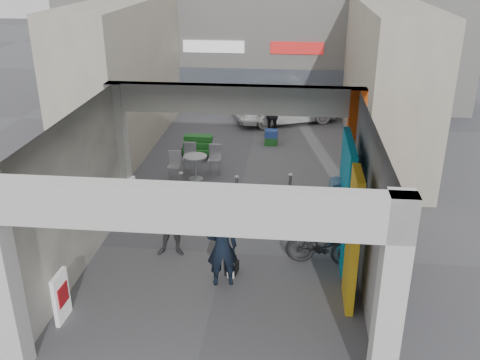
# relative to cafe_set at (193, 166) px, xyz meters

# --- Properties ---
(ground) EXTENTS (90.00, 90.00, 0.00)m
(ground) POSITION_rel_cafe_set_xyz_m (1.58, -4.58, -0.33)
(ground) COLOR #545459
(ground) RESTS_ON ground
(arcade_canopy) EXTENTS (6.40, 6.45, 6.40)m
(arcade_canopy) POSITION_rel_cafe_set_xyz_m (2.12, -5.40, 1.98)
(arcade_canopy) COLOR beige
(arcade_canopy) RESTS_ON ground
(far_building) EXTENTS (18.00, 4.08, 8.00)m
(far_building) POSITION_rel_cafe_set_xyz_m (1.58, 9.42, 3.67)
(far_building) COLOR silver
(far_building) RESTS_ON ground
(plaza_bldg_left) EXTENTS (2.00, 9.00, 5.00)m
(plaza_bldg_left) POSITION_rel_cafe_set_xyz_m (-2.92, 2.92, 2.17)
(plaza_bldg_left) COLOR #B3AC94
(plaza_bldg_left) RESTS_ON ground
(plaza_bldg_right) EXTENTS (2.00, 9.00, 5.00)m
(plaza_bldg_right) POSITION_rel_cafe_set_xyz_m (6.08, 2.92, 2.17)
(plaza_bldg_right) COLOR #B3AC94
(plaza_bldg_right) RESTS_ON ground
(bollard_left) EXTENTS (0.09, 0.09, 0.93)m
(bollard_left) POSITION_rel_cafe_set_xyz_m (0.06, -2.09, 0.14)
(bollard_left) COLOR gray
(bollard_left) RESTS_ON ground
(bollard_center) EXTENTS (0.09, 0.09, 0.94)m
(bollard_center) POSITION_rel_cafe_set_xyz_m (1.61, -2.22, 0.15)
(bollard_center) COLOR gray
(bollard_center) RESTS_ON ground
(bollard_right) EXTENTS (0.09, 0.09, 0.99)m
(bollard_right) POSITION_rel_cafe_set_xyz_m (3.04, -2.03, 0.17)
(bollard_right) COLOR gray
(bollard_right) RESTS_ON ground
(advert_board_near) EXTENTS (0.12, 0.55, 1.00)m
(advert_board_near) POSITION_rel_cafe_set_xyz_m (-1.17, -7.30, 0.18)
(advert_board_near) COLOR white
(advert_board_near) RESTS_ON ground
(advert_board_far) EXTENTS (0.20, 0.55, 1.00)m
(advert_board_far) POSITION_rel_cafe_set_xyz_m (-1.17, -2.83, 0.18)
(advert_board_far) COLOR white
(advert_board_far) RESTS_ON ground
(cafe_set) EXTENTS (1.52, 1.23, 0.92)m
(cafe_set) POSITION_rel_cafe_set_xyz_m (0.00, 0.00, 0.00)
(cafe_set) COLOR #B1B1B6
(cafe_set) RESTS_ON ground
(produce_stand) EXTENTS (1.15, 0.62, 0.75)m
(produce_stand) POSITION_rel_cafe_set_xyz_m (-0.13, 1.55, -0.03)
(produce_stand) COLOR black
(produce_stand) RESTS_ON ground
(crate_stack) EXTENTS (0.46, 0.36, 0.56)m
(crate_stack) POSITION_rel_cafe_set_xyz_m (2.28, 3.16, -0.05)
(crate_stack) COLOR #1B5F1D
(crate_stack) RESTS_ON ground
(border_collie) EXTENTS (0.25, 0.49, 0.67)m
(border_collie) POSITION_rel_cafe_set_xyz_m (1.84, -5.47, -0.06)
(border_collie) COLOR black
(border_collie) RESTS_ON ground
(man_with_dog) EXTENTS (0.72, 0.55, 1.76)m
(man_with_dog) POSITION_rel_cafe_set_xyz_m (1.70, -5.81, 0.55)
(man_with_dog) COLOR black
(man_with_dog) RESTS_ON ground
(man_back_turned) EXTENTS (0.81, 0.65, 1.60)m
(man_back_turned) POSITION_rel_cafe_set_xyz_m (0.42, -4.76, 0.47)
(man_back_turned) COLOR #3D3E40
(man_back_turned) RESTS_ON ground
(man_elderly) EXTENTS (0.92, 0.71, 1.68)m
(man_elderly) POSITION_rel_cafe_set_xyz_m (4.13, -3.71, 0.51)
(man_elderly) COLOR #51779D
(man_elderly) RESTS_ON ground
(man_crates) EXTENTS (1.09, 0.62, 1.75)m
(man_crates) POSITION_rel_cafe_set_xyz_m (2.27, 4.10, 0.55)
(man_crates) COLOR black
(man_crates) RESTS_ON ground
(bicycle_front) EXTENTS (1.85, 0.82, 0.94)m
(bicycle_front) POSITION_rel_cafe_set_xyz_m (3.88, -4.80, 0.15)
(bicycle_front) COLOR black
(bicycle_front) RESTS_ON ground
(bicycle_rear) EXTENTS (1.62, 0.58, 0.96)m
(bicycle_rear) POSITION_rel_cafe_set_xyz_m (3.81, -4.82, 0.15)
(bicycle_rear) COLOR black
(bicycle_rear) RESTS_ON ground
(white_van) EXTENTS (4.53, 3.21, 1.43)m
(white_van) POSITION_rel_cafe_set_xyz_m (2.71, 6.02, 0.39)
(white_van) COLOR white
(white_van) RESTS_ON ground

